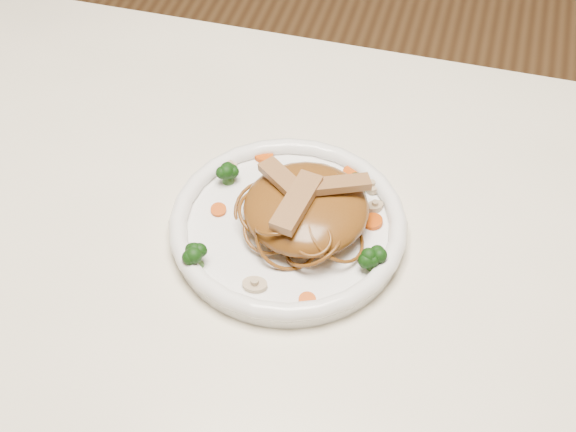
# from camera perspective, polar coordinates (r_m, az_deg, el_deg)

# --- Properties ---
(table) EXTENTS (1.20, 0.80, 0.75)m
(table) POSITION_cam_1_polar(r_m,az_deg,el_deg) (0.95, -0.92, -7.26)
(table) COLOR white
(table) RESTS_ON ground
(plate) EXTENTS (0.33, 0.33, 0.02)m
(plate) POSITION_cam_1_polar(r_m,az_deg,el_deg) (0.89, 0.00, -0.95)
(plate) COLOR white
(plate) RESTS_ON table
(noodle_mound) EXTENTS (0.18, 0.18, 0.04)m
(noodle_mound) POSITION_cam_1_polar(r_m,az_deg,el_deg) (0.87, 1.27, 0.56)
(noodle_mound) COLOR brown
(noodle_mound) RESTS_ON plate
(chicken_a) EXTENTS (0.06, 0.04, 0.01)m
(chicken_a) POSITION_cam_1_polar(r_m,az_deg,el_deg) (0.86, 3.73, 2.22)
(chicken_a) COLOR #9C6D49
(chicken_a) RESTS_ON noodle_mound
(chicken_b) EXTENTS (0.06, 0.06, 0.01)m
(chicken_b) POSITION_cam_1_polar(r_m,az_deg,el_deg) (0.86, -0.37, 2.59)
(chicken_b) COLOR #9C6D49
(chicken_b) RESTS_ON noodle_mound
(chicken_c) EXTENTS (0.04, 0.08, 0.01)m
(chicken_c) POSITION_cam_1_polar(r_m,az_deg,el_deg) (0.84, 0.61, 0.94)
(chicken_c) COLOR #9C6D49
(chicken_c) RESTS_ON noodle_mound
(broccoli_0) EXTENTS (0.03, 0.03, 0.03)m
(broccoli_0) POSITION_cam_1_polar(r_m,az_deg,el_deg) (0.90, 4.74, 1.92)
(broccoli_0) COLOR #0D380B
(broccoli_0) RESTS_ON plate
(broccoli_1) EXTENTS (0.03, 0.03, 0.03)m
(broccoli_1) POSITION_cam_1_polar(r_m,az_deg,el_deg) (0.92, -4.20, 3.01)
(broccoli_1) COLOR #0D380B
(broccoli_1) RESTS_ON plate
(broccoli_2) EXTENTS (0.04, 0.04, 0.03)m
(broccoli_2) POSITION_cam_1_polar(r_m,az_deg,el_deg) (0.84, -6.37, -2.68)
(broccoli_2) COLOR #0D380B
(broccoli_2) RESTS_ON plate
(broccoli_3) EXTENTS (0.03, 0.03, 0.03)m
(broccoli_3) POSITION_cam_1_polar(r_m,az_deg,el_deg) (0.84, 5.96, -2.94)
(broccoli_3) COLOR #0D380B
(broccoli_3) RESTS_ON plate
(carrot_0) EXTENTS (0.02, 0.02, 0.00)m
(carrot_0) POSITION_cam_1_polar(r_m,az_deg,el_deg) (0.94, 4.37, 3.01)
(carrot_0) COLOR #C84607
(carrot_0) RESTS_ON plate
(carrot_1) EXTENTS (0.02, 0.02, 0.00)m
(carrot_1) POSITION_cam_1_polar(r_m,az_deg,el_deg) (0.90, -4.84, 0.42)
(carrot_1) COLOR #C84607
(carrot_1) RESTS_ON plate
(carrot_2) EXTENTS (0.03, 0.03, 0.00)m
(carrot_2) POSITION_cam_1_polar(r_m,az_deg,el_deg) (0.89, 5.87, -0.39)
(carrot_2) COLOR #C84607
(carrot_2) RESTS_ON plate
(carrot_3) EXTENTS (0.02, 0.02, 0.00)m
(carrot_3) POSITION_cam_1_polar(r_m,az_deg,el_deg) (0.95, -1.69, 4.21)
(carrot_3) COLOR #C84607
(carrot_3) RESTS_ON plate
(carrot_4) EXTENTS (0.02, 0.02, 0.00)m
(carrot_4) POSITION_cam_1_polar(r_m,az_deg,el_deg) (0.82, 1.34, -5.86)
(carrot_4) COLOR #C84607
(carrot_4) RESTS_ON plate
(mushroom_0) EXTENTS (0.03, 0.03, 0.01)m
(mushroom_0) POSITION_cam_1_polar(r_m,az_deg,el_deg) (0.83, -2.31, -4.79)
(mushroom_0) COLOR beige
(mushroom_0) RESTS_ON plate
(mushroom_1) EXTENTS (0.03, 0.03, 0.01)m
(mushroom_1) POSITION_cam_1_polar(r_m,az_deg,el_deg) (0.90, 6.02, 0.65)
(mushroom_1) COLOR beige
(mushroom_1) RESTS_ON plate
(mushroom_2) EXTENTS (0.03, 0.03, 0.01)m
(mushroom_2) POSITION_cam_1_polar(r_m,az_deg,el_deg) (0.94, -4.01, 3.40)
(mushroom_2) COLOR beige
(mushroom_2) RESTS_ON plate
(mushroom_3) EXTENTS (0.03, 0.03, 0.01)m
(mushroom_3) POSITION_cam_1_polar(r_m,az_deg,el_deg) (0.92, 5.84, 2.04)
(mushroom_3) COLOR beige
(mushroom_3) RESTS_ON plate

